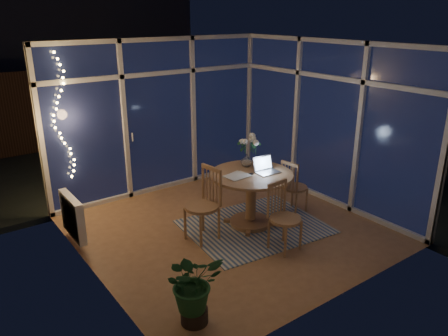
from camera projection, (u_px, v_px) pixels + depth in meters
The scene contains 25 objects.
floor at pixel (229, 229), 6.36m from camera, with size 4.00×4.00×0.00m, color #976742.
ceiling at pixel (229, 44), 5.48m from camera, with size 4.00×4.00×0.00m, color white.
wall_back at pixel (159, 116), 7.44m from camera, with size 4.00×0.04×2.60m, color beige.
wall_front at pixel (348, 189), 4.40m from camera, with size 4.00×0.04×2.60m, color beige.
wall_left at pixel (84, 174), 4.81m from camera, with size 0.04×4.00×2.60m, color beige.
wall_right at pixel (328, 122), 7.03m from camera, with size 0.04×4.00×2.60m, color beige.
window_wall_back at pixel (160, 117), 7.41m from camera, with size 4.00×0.10×2.60m, color silver.
window_wall_right at pixel (327, 123), 7.01m from camera, with size 0.10×4.00×2.60m, color silver.
radiator at pixel (72, 217), 5.83m from camera, with size 0.10×0.70×0.58m, color silver.
fairy_lights at pixel (61, 118), 6.36m from camera, with size 0.24×0.10×1.85m, color #EEBC5F, non-canonical shape.
garden_patio at pixel (121, 146), 10.46m from camera, with size 12.00×6.00×0.10m, color black.
garden_fence at pixel (89, 106), 10.23m from camera, with size 11.00×0.08×1.80m, color #311E12.
neighbour_roof at pixel (56, 41), 12.24m from camera, with size 7.00×3.00×2.20m, color #30323A.
garden_shrubs at pixel (89, 152), 8.35m from camera, with size 0.90×0.90×0.90m, color black.
rug at pixel (255, 226), 6.41m from camera, with size 1.94×1.55×0.01m, color beige.
dining_table at pixel (251, 199), 6.35m from camera, with size 1.19×1.19×0.81m, color #996345.
chair_left at pixel (202, 205), 5.89m from camera, with size 0.48×0.48×1.04m, color #996345.
chair_right at pixel (295, 186), 6.75m from camera, with size 0.41×0.41×0.88m, color #996345.
chair_front at pixel (286, 217), 5.66m from camera, with size 0.43×0.43×0.94m, color #996345.
laptop at pixel (268, 165), 6.20m from camera, with size 0.33×0.28×0.24m, color #B4B4B9, non-canonical shape.
flower_vase at pixel (247, 160), 6.46m from camera, with size 0.20×0.20×0.21m, color white.
bowl at pixel (267, 165), 6.48m from camera, with size 0.15×0.15×0.04m, color white.
newspapers at pixel (237, 176), 6.08m from camera, with size 0.34×0.26×0.01m, color silver.
phone at pixel (250, 174), 6.16m from camera, with size 0.10×0.05×0.01m, color black.
potted_plant at pixel (194, 290), 4.32m from camera, with size 0.54×0.47×0.76m, color #1B4B24.
Camera 1 is at (-3.41, -4.55, 2.99)m, focal length 35.00 mm.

